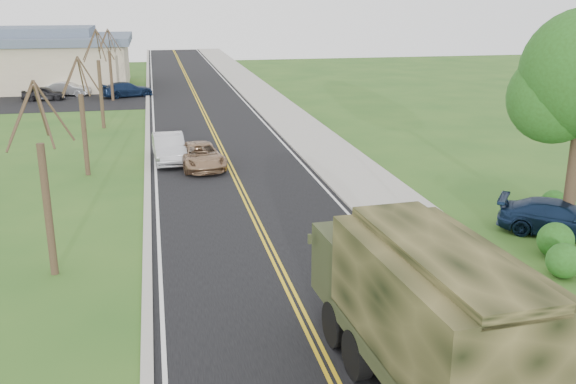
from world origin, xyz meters
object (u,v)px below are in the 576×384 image
object	(u,v)px
suv_champagne	(200,156)
sedan_silver	(169,148)
pickup_navy	(561,219)
military_truck	(423,304)

from	to	relation	value
suv_champagne	sedan_silver	distance (m)	2.20
suv_champagne	sedan_silver	bearing A→B (deg)	125.46
sedan_silver	pickup_navy	distance (m)	19.58
sedan_silver	suv_champagne	bearing A→B (deg)	-49.81
military_truck	suv_champagne	distance (m)	20.81
military_truck	sedan_silver	world-z (taller)	military_truck
suv_champagne	sedan_silver	size ratio (longest dim) A/B	1.01
suv_champagne	pickup_navy	xyz separation A→B (m)	(12.12, -12.47, 0.01)
suv_champagne	pickup_navy	bearing A→B (deg)	-53.37
military_truck	suv_champagne	size ratio (longest dim) A/B	1.68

